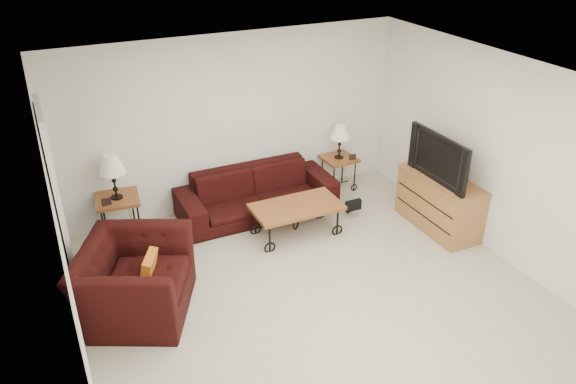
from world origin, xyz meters
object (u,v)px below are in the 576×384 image
at_px(sofa, 257,193).
at_px(side_table_left, 120,218).
at_px(lamp_right, 340,142).
at_px(side_table_right, 338,173).
at_px(lamp_left, 114,177).
at_px(tv_stand, 439,203).
at_px(backpack, 349,199).
at_px(coffee_table, 296,220).
at_px(armchair, 135,280).
at_px(television, 445,157).

distance_m(sofa, side_table_left, 1.89).
xyz_separation_m(side_table_left, lamp_right, (3.32, 0.00, 0.49)).
bearing_deg(side_table_left, side_table_right, 0.00).
relative_size(lamp_left, tv_stand, 0.48).
bearing_deg(tv_stand, side_table_right, 112.35).
bearing_deg(side_table_left, backpack, -13.67).
bearing_deg(coffee_table, lamp_right, 38.30).
bearing_deg(side_table_right, tv_stand, -67.65).
bearing_deg(backpack, side_table_right, 83.51).
bearing_deg(side_table_left, armchair, -94.46).
bearing_deg(coffee_table, armchair, -163.45).
bearing_deg(backpack, television, -31.10).
bearing_deg(armchair, lamp_right, -39.00).
bearing_deg(tv_stand, television, 180.00).
bearing_deg(lamp_right, coffee_table, -141.70).
relative_size(coffee_table, tv_stand, 0.95).
xyz_separation_m(lamp_right, backpack, (-0.26, -0.75, -0.56)).
bearing_deg(television, side_table_right, -158.26).
relative_size(side_table_left, lamp_right, 1.13).
height_order(side_table_left, lamp_left, lamp_left).
height_order(side_table_right, lamp_right, lamp_right).
height_order(lamp_right, coffee_table, lamp_right).
bearing_deg(lamp_left, television, -21.91).
bearing_deg(side_table_left, tv_stand, -21.81).
bearing_deg(lamp_right, sofa, -172.87).
xyz_separation_m(sofa, coffee_table, (0.26, -0.75, -0.10)).
distance_m(coffee_table, television, 2.11).
distance_m(side_table_right, backpack, 0.79).
bearing_deg(backpack, sofa, 166.86).
bearing_deg(lamp_left, coffee_table, -23.54).
bearing_deg(armchair, side_table_left, 21.56).
relative_size(side_table_left, backpack, 1.26).
bearing_deg(sofa, backpack, -25.58).
xyz_separation_m(armchair, backpack, (3.19, 0.86, -0.17)).
distance_m(side_table_left, lamp_right, 3.36).
distance_m(sofa, backpack, 1.31).
height_order(side_table_left, television, television).
relative_size(side_table_left, side_table_right, 1.13).
relative_size(sofa, side_table_right, 4.23).
relative_size(lamp_left, lamp_right, 1.13).
bearing_deg(armchair, coffee_table, -47.43).
xyz_separation_m(side_table_left, television, (3.96, -1.59, 0.77)).
height_order(sofa, television, television).
distance_m(side_table_right, tv_stand, 1.73).
distance_m(side_table_right, television, 1.89).
relative_size(lamp_right, tv_stand, 0.43).
xyz_separation_m(side_table_left, armchair, (-0.13, -1.61, 0.11)).
xyz_separation_m(side_table_right, armchair, (-3.45, -1.61, 0.14)).
distance_m(side_table_left, lamp_left, 0.60).
bearing_deg(armchair, tv_stand, -63.78).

